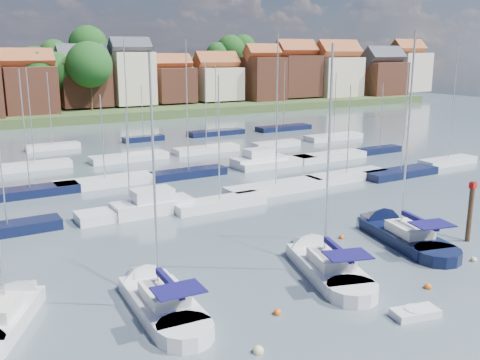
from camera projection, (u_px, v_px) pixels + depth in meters
ground at (133, 166)px, 66.45m from camera, size 260.00×260.00×0.00m
sailboat_left at (154, 295)px, 30.46m from camera, size 3.57×11.24×15.09m
sailboat_centre at (319, 260)px, 35.52m from camera, size 6.20×11.89×15.64m
sailboat_navy at (393, 231)px, 41.26m from camera, size 5.85×12.48×16.69m
sailboat_far at (10, 311)px, 28.61m from camera, size 6.60×9.48×12.57m
tender at (415, 313)px, 28.66m from camera, size 2.75×1.70×0.55m
timber_piling at (469, 223)px, 39.82m from camera, size 0.40×0.40×6.87m
buoy_b at (258, 353)px, 25.26m from camera, size 0.53×0.53×0.53m
buoy_c at (277, 314)px, 28.95m from camera, size 0.44×0.44×0.44m
buoy_d at (428, 288)px, 32.13m from camera, size 0.44×0.44×0.44m
buoy_e at (342, 239)px, 40.69m from camera, size 0.42×0.42×0.42m
buoy_f at (473, 261)px, 36.30m from camera, size 0.43×0.43×0.43m
marina_field at (163, 168)px, 63.23m from camera, size 79.62×41.41×15.93m
far_shore_town at (24, 87)px, 144.09m from camera, size 212.46×90.00×22.27m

